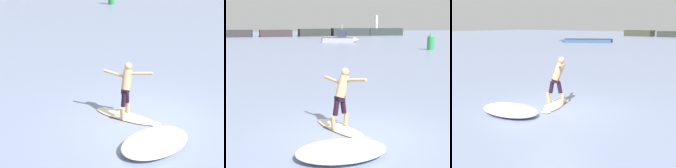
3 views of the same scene
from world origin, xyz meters
TOP-DOWN VIEW (x-y plane):
  - ground_plane at (0.00, 0.00)m, footprint 200.00×200.00m
  - surfboard at (-0.34, 0.50)m, footprint 1.38×2.37m
  - surfer at (-0.28, 0.59)m, footprint 0.97×1.46m
  - small_boat_offshore at (-20.13, 33.31)m, footprint 7.96×5.29m
  - wave_foam_at_tail at (-0.82, -1.33)m, footprint 2.20×1.37m

SIDE VIEW (x-z plane):
  - ground_plane at x=0.00m, z-range 0.00..0.00m
  - surfboard at x=-0.34m, z-range -0.07..0.13m
  - wave_foam_at_tail at x=-0.82m, z-range 0.00..0.29m
  - small_boat_offshore at x=-20.13m, z-range 0.03..0.69m
  - surfer at x=-0.28m, z-range 0.22..1.97m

